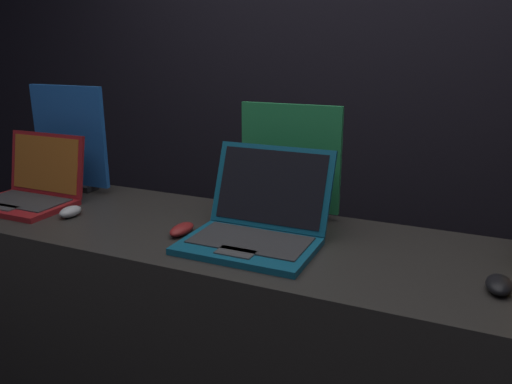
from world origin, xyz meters
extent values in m
cube|color=black|center=(0.00, 1.45, 1.40)|extent=(8.00, 0.05, 2.80)
cube|color=#282623|center=(0.00, 0.31, 0.47)|extent=(2.32, 0.61, 0.94)
cube|color=maroon|center=(-0.94, 0.22, 0.95)|extent=(0.36, 0.24, 0.02)
cube|color=#2D2D30|center=(-0.94, 0.24, 0.96)|extent=(0.32, 0.17, 0.00)
cube|color=#3F3F42|center=(-0.94, 0.15, 0.96)|extent=(0.10, 0.05, 0.00)
cube|color=maroon|center=(-0.94, 0.37, 1.08)|extent=(0.36, 0.06, 0.24)
cube|color=#A5591E|center=(-0.94, 0.36, 1.08)|extent=(0.33, 0.04, 0.21)
ellipsoid|color=#B2B2B7|center=(-0.69, 0.22, 0.96)|extent=(0.06, 0.09, 0.04)
cube|color=black|center=(-0.94, 0.50, 0.95)|extent=(0.20, 0.07, 0.02)
cube|color=#1E59B2|center=(-0.94, 0.50, 1.17)|extent=(0.36, 0.02, 0.41)
cube|color=#0F5170|center=(0.01, 0.21, 0.95)|extent=(0.40, 0.27, 0.02)
cube|color=#2D2D30|center=(0.01, 0.23, 0.96)|extent=(0.35, 0.19, 0.00)
cube|color=#3F3F42|center=(0.01, 0.13, 0.96)|extent=(0.11, 0.06, 0.00)
cube|color=#0F5170|center=(0.01, 0.39, 1.08)|extent=(0.40, 0.11, 0.26)
cube|color=black|center=(0.01, 0.39, 1.09)|extent=(0.36, 0.09, 0.22)
ellipsoid|color=maroon|center=(-0.24, 0.23, 0.96)|extent=(0.06, 0.11, 0.03)
cube|color=black|center=(0.01, 0.56, 0.95)|extent=(0.20, 0.07, 0.02)
cube|color=#268C4C|center=(0.01, 0.56, 1.15)|extent=(0.36, 0.02, 0.37)
ellipsoid|color=black|center=(0.69, 0.22, 0.96)|extent=(0.06, 0.10, 0.04)
camera|label=1|loc=(0.60, -1.05, 1.52)|focal=35.00mm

